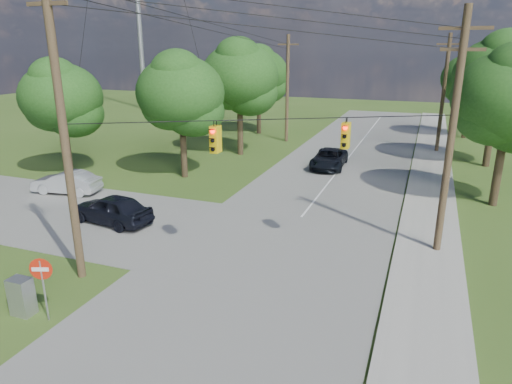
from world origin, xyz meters
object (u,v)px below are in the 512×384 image
at_px(pole_ne, 452,132).
at_px(pole_sw, 62,123).
at_px(pole_north_w, 287,88).
at_px(car_cross_dark, 112,209).
at_px(car_cross_silver, 66,182).
at_px(control_cabinet, 22,297).
at_px(do_not_enter_sign, 42,276).
at_px(car_main_north, 329,159).
at_px(pole_north_e, 443,93).

bearing_deg(pole_ne, pole_sw, -150.62).
bearing_deg(pole_north_w, pole_sw, -89.23).
relative_size(car_cross_dark, car_cross_silver, 1.06).
bearing_deg(car_cross_silver, control_cabinet, 27.97).
distance_m(car_cross_dark, do_not_enter_sign, 8.96).
distance_m(pole_ne, do_not_enter_sign, 16.70).
height_order(pole_ne, car_cross_silver, pole_ne).
height_order(pole_sw, pole_north_w, pole_sw).
height_order(car_cross_silver, car_main_north, car_cross_silver).
bearing_deg(do_not_enter_sign, pole_north_w, 72.67).
height_order(pole_ne, pole_north_e, pole_ne).
distance_m(pole_sw, do_not_enter_sign, 5.51).
bearing_deg(pole_north_w, car_cross_dark, -94.86).
height_order(car_cross_dark, car_main_north, car_cross_dark).
relative_size(pole_north_e, car_main_north, 1.98).
height_order(pole_north_e, car_cross_silver, pole_north_e).
relative_size(pole_sw, car_main_north, 2.38).
bearing_deg(car_cross_silver, pole_north_e, 125.32).
relative_size(control_cabinet, do_not_enter_sign, 0.59).
bearing_deg(pole_north_e, control_cabinet, -112.48).
xyz_separation_m(car_cross_silver, car_main_north, (14.18, 12.23, -0.01)).
xyz_separation_m(car_main_north, do_not_enter_sign, (-4.64, -23.66, 0.96)).
relative_size(pole_north_w, car_cross_dark, 2.18).
relative_size(pole_ne, pole_north_w, 1.05).
bearing_deg(car_main_north, car_cross_dark, -120.12).
bearing_deg(car_main_north, pole_north_e, 46.62).
bearing_deg(do_not_enter_sign, car_cross_silver, 109.90).
height_order(car_cross_dark, control_cabinet, car_cross_dark).
bearing_deg(pole_north_e, pole_north_w, 180.00).
xyz_separation_m(pole_sw, car_main_north, (5.74, 20.73, -5.50)).
distance_m(pole_north_e, car_cross_silver, 30.76).
bearing_deg(pole_sw, do_not_enter_sign, -69.41).
distance_m(pole_sw, pole_north_w, 29.62).
distance_m(pole_north_w, control_cabinet, 32.85).
bearing_deg(pole_sw, car_cross_dark, 115.20).
xyz_separation_m(car_cross_dark, car_main_north, (8.21, 15.48, -0.08)).
bearing_deg(pole_north_e, do_not_enter_sign, -110.87).
relative_size(car_cross_dark, car_main_north, 0.91).
xyz_separation_m(car_cross_silver, control_cabinet, (8.48, -11.44, -0.06)).
distance_m(pole_north_e, do_not_enter_sign, 34.98).
bearing_deg(control_cabinet, car_cross_dark, 106.55).
bearing_deg(control_cabinet, pole_sw, 90.18).
bearing_deg(car_main_north, pole_sw, -107.66).
bearing_deg(pole_ne, car_main_north, 120.59).
bearing_deg(car_cross_silver, pole_ne, 79.09).
relative_size(pole_north_e, car_cross_silver, 2.33).
bearing_deg(pole_north_w, do_not_enter_sign, -87.36).
xyz_separation_m(pole_ne, pole_north_w, (-13.90, 22.00, -0.34)).
xyz_separation_m(pole_north_e, pole_north_w, (-13.90, 0.00, 0.00)).
distance_m(pole_ne, pole_north_e, 22.00).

